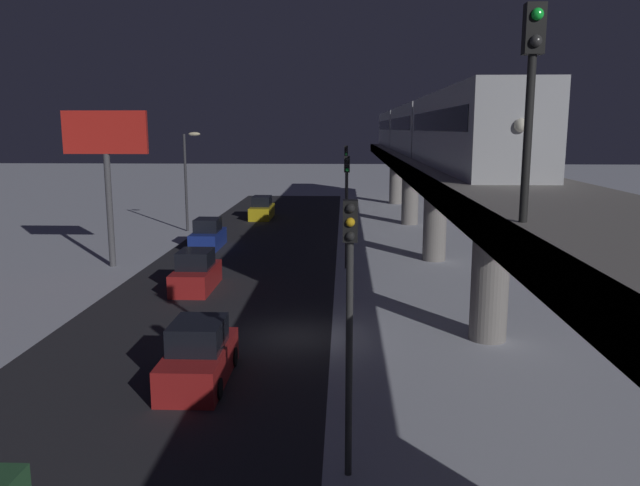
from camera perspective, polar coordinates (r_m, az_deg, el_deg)
ground_plane at (r=24.53m, az=-2.19°, el=-8.48°), size 240.00×240.00×0.00m
avenue_asphalt at (r=25.18m, az=-11.72°, el=-8.18°), size 11.00×102.61×0.01m
elevated_railway at (r=23.91m, az=15.29°, el=3.70°), size 5.00×102.61×6.14m
subway_train at (r=48.08m, az=8.92°, el=10.23°), size 2.94×55.47×3.40m
rail_signal at (r=12.55m, az=18.64°, el=14.19°), size 0.36×0.41×4.00m
sedan_red at (r=20.54m, az=-10.94°, el=-10.15°), size 1.91×4.26×1.97m
sedan_red_2 at (r=31.92m, az=-11.19°, el=-2.73°), size 1.80×4.13×1.97m
sedan_yellow at (r=56.48m, az=-5.29°, el=3.07°), size 1.80×4.72×1.97m
sedan_blue at (r=42.94m, az=-10.13°, el=0.65°), size 1.80×4.04×1.97m
traffic_light_near at (r=13.90m, az=2.70°, el=-5.17°), size 0.32×0.44×6.40m
traffic_light_mid at (r=35.45m, az=2.44°, el=4.32°), size 0.32×0.44×6.40m
traffic_light_far at (r=57.24m, az=2.37°, el=6.62°), size 0.32×0.44×6.40m
commercial_billboard at (r=37.82m, az=-18.85°, el=8.16°), size 4.80×0.36×8.90m
street_lamp_far at (r=49.73m, az=-11.87°, el=6.55°), size 1.35×0.44×7.65m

